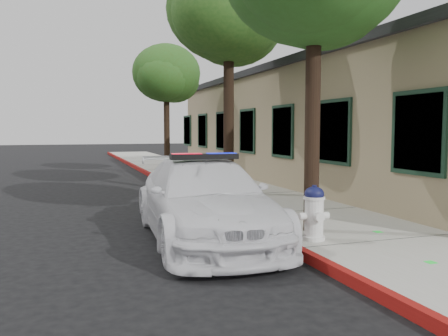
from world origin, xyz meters
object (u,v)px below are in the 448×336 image
fire_hydrant (314,213)px  street_tree_mid (228,14)px  clapboard_building (343,126)px  street_tree_far (167,76)px  police_car (204,200)px

fire_hydrant → street_tree_mid: size_ratio=0.14×
clapboard_building → street_tree_far: (-5.84, 4.38, 2.15)m
police_car → fire_hydrant: (1.57, -1.20, -0.12)m
street_tree_mid → street_tree_far: bearing=92.0°
clapboard_building → fire_hydrant: bearing=-125.6°
clapboard_building → street_tree_mid: bearing=-154.3°
police_car → street_tree_far: (1.88, 11.78, 3.54)m
street_tree_mid → street_tree_far: size_ratio=1.24×
clapboard_building → police_car: size_ratio=4.04×
clapboard_building → police_car: bearing=-136.2°
police_car → street_tree_far: street_tree_far is taller
clapboard_building → police_car: clapboard_building is taller
clapboard_building → fire_hydrant: clapboard_building is taller
fire_hydrant → street_tree_mid: (0.56, 5.92, 4.66)m
fire_hydrant → street_tree_far: (0.31, 12.98, 3.66)m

